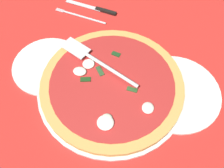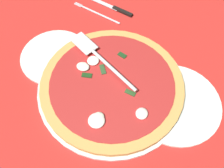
# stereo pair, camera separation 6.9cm
# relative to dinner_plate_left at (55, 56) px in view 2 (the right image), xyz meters

# --- Properties ---
(ground_plane) EXTENTS (1.10, 1.10, 0.01)m
(ground_plane) POSITION_rel_dinner_plate_left_xyz_m (0.18, -0.06, -0.01)
(ground_plane) COLOR red
(checker_pattern) EXTENTS (1.10, 1.10, 0.00)m
(checker_pattern) POSITION_rel_dinner_plate_left_xyz_m (0.18, -0.06, -0.01)
(checker_pattern) COLOR silver
(checker_pattern) RESTS_ON ground_plane
(pizza_pan) EXTENTS (0.42, 0.42, 0.01)m
(pizza_pan) POSITION_rel_dinner_plate_left_xyz_m (0.20, -0.03, 0.00)
(pizza_pan) COLOR silver
(pizza_pan) RESTS_ON ground_plane
(dinner_plate_left) EXTENTS (0.21, 0.21, 0.01)m
(dinner_plate_left) POSITION_rel_dinner_plate_left_xyz_m (0.00, 0.00, 0.00)
(dinner_plate_left) COLOR white
(dinner_plate_left) RESTS_ON ground_plane
(dinner_plate_right) EXTENTS (0.25, 0.25, 0.01)m
(dinner_plate_right) POSITION_rel_dinner_plate_left_xyz_m (0.38, -0.01, 0.00)
(dinner_plate_right) COLOR white
(dinner_plate_right) RESTS_ON ground_plane
(pizza) EXTENTS (0.40, 0.40, 0.03)m
(pizza) POSITION_rel_dinner_plate_left_xyz_m (0.20, -0.03, 0.02)
(pizza) COLOR #DC9B4E
(pizza) RESTS_ON pizza_pan
(pizza_server) EXTENTS (0.25, 0.14, 0.01)m
(pizza_server) POSITION_rel_dinner_plate_left_xyz_m (0.15, 0.02, 0.04)
(pizza_server) COLOR silver
(pizza_server) RESTS_ON pizza
(place_setting_far) EXTENTS (0.22, 0.15, 0.01)m
(place_setting_far) POSITION_rel_dinner_plate_left_xyz_m (0.06, 0.25, -0.00)
(place_setting_far) COLOR white
(place_setting_far) RESTS_ON ground_plane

